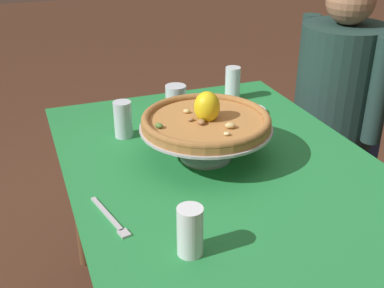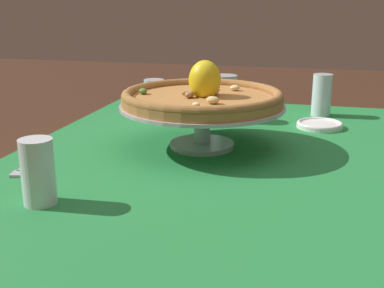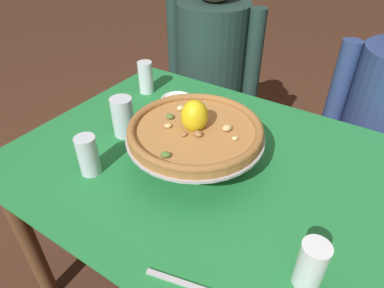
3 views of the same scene
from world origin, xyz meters
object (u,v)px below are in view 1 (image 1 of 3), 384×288
Objects in this scene: water_glass_side_left at (176,107)px; diner_left at (334,115)px; water_glass_front_left at (123,121)px; pizza_stand at (206,133)px; side_plate at (249,111)px; water_glass_front_right at (190,234)px; dinner_fork at (111,219)px; water_glass_back_left at (233,85)px; pizza at (206,119)px.

diner_left is at bearing 97.23° from water_glass_side_left.
diner_left is (-0.15, 0.98, -0.19)m from water_glass_front_left.
pizza_stand is 0.29m from water_glass_side_left.
side_plate is (0.02, 0.29, -0.05)m from water_glass_side_left.
pizza_stand is 0.40m from side_plate.
water_glass_front_right is at bearing -16.37° from water_glass_side_left.
pizza_stand is 0.32m from water_glass_front_left.
side_plate is at bearing 85.66° from water_glass_side_left.
pizza_stand is at bearing 122.84° from dinner_fork.
water_glass_front_left is at bearing -81.25° from diner_left.
water_glass_back_left is 1.05× the size of water_glass_front_left.
water_glass_front_right is (0.42, -0.21, -0.03)m from pizza_stand.
dinner_fork is at bearing -57.16° from pizza_stand.
diner_left is (0.04, 0.49, -0.19)m from water_glass_back_left.
pizza is (-0.00, 0.00, 0.05)m from pizza_stand.
pizza is 0.32m from water_glass_front_left.
water_glass_side_left is at bearing 179.58° from pizza.
water_glass_front_right reaches higher than side_plate.
pizza is 0.91m from diner_left.
water_glass_back_left is at bearing 135.74° from dinner_fork.
dinner_fork is at bearing -61.28° from diner_left.
water_glass_side_left is 1.10× the size of water_glass_front_left.
dinner_fork is (0.47, -0.14, -0.05)m from water_glass_front_left.
dinner_fork is (-0.19, -0.14, -0.05)m from water_glass_front_right.
water_glass_front_left is (-0.66, 0.00, 0.00)m from water_glass_front_right.
water_glass_side_left is at bearing -94.34° from side_plate.
pizza_stand reaches higher than side_plate.
dinner_fork is at bearing -34.12° from water_glass_side_left.
water_glass_front_left is at bearing -139.71° from pizza_stand.
water_glass_back_left is 0.11× the size of diner_left.
water_glass_back_left is at bearing 149.64° from water_glass_front_right.
water_glass_front_left is 0.49m from dinner_fork.
pizza_stand is 0.90m from diner_left.
water_glass_front_left is 0.62× the size of dinner_fork.
diner_left is at bearing 129.40° from water_glass_front_right.
water_glass_front_right is (0.71, -0.21, -0.01)m from water_glass_side_left.
water_glass_front_left is 0.95× the size of side_plate.
dinner_fork is at bearing -143.13° from water_glass_front_right.
pizza_stand is at bearing -34.89° from pizza.
side_plate reaches higher than dinner_fork.
water_glass_side_left is 1.14× the size of water_glass_front_right.
pizza reaches higher than water_glass_front_right.
water_glass_front_right is (0.85, -0.50, -0.01)m from water_glass_back_left.
water_glass_side_left is 0.74m from water_glass_front_right.
water_glass_back_left is at bearing 110.99° from water_glass_front_left.
water_glass_side_left is 0.21m from water_glass_front_left.
side_plate is at bearing 127.97° from dinner_fork.
pizza is at bearing 153.65° from water_glass_front_right.
side_plate is 0.52m from diner_left.
pizza is 1.96× the size of dinner_fork.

